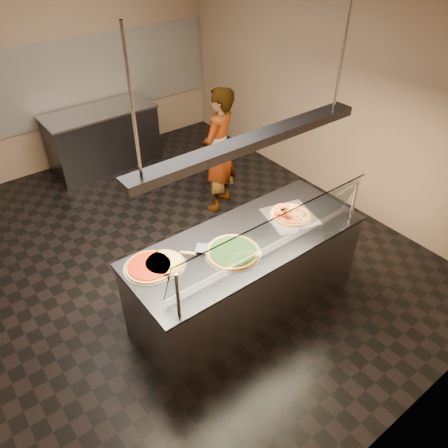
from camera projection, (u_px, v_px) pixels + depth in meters
ground at (178, 251)px, 5.47m from camera, size 5.00×6.00×0.02m
wall_back at (62, 68)px, 6.47m from camera, size 5.00×0.02×3.00m
wall_front at (430, 317)px, 2.66m from camera, size 5.00×0.02×3.00m
wall_right at (331, 89)px, 5.78m from camera, size 0.02×6.00×3.00m
tile_band at (66, 82)px, 6.57m from camera, size 4.90×0.02×1.20m
serving_counter at (245, 275)px, 4.44m from camera, size 2.38×0.94×0.93m
sneeze_guard at (273, 233)px, 3.76m from camera, size 2.14×0.18×0.54m
perforated_tray at (290, 216)px, 4.45m from camera, size 0.58×0.58×0.01m
half_pizza_pepperoni at (284, 217)px, 4.39m from camera, size 0.29×0.43×0.05m
half_pizza_sausage at (297, 211)px, 4.48m from camera, size 0.29×0.43×0.04m
pizza_spinach at (233, 252)px, 3.99m from camera, size 0.52×0.52×0.03m
pizza_cheese at (163, 263)px, 3.87m from camera, size 0.39×0.39×0.03m
pizza_tomato at (150, 267)px, 3.83m from camera, size 0.46×0.46×0.03m
pizza_spatula at (194, 251)px, 3.98m from camera, size 0.28×0.17×0.02m
prep_table at (103, 138)px, 6.93m from camera, size 1.69×0.74×0.93m
worker at (219, 151)px, 5.76m from camera, size 0.74×0.65×1.71m
heat_lamp_housing at (251, 142)px, 3.55m from camera, size 2.30×0.18×0.08m
lamp_rod_left at (132, 106)px, 2.73m from camera, size 0.02×0.02×1.01m
lamp_rod_right at (343, 51)px, 3.70m from camera, size 0.02×0.02×1.01m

